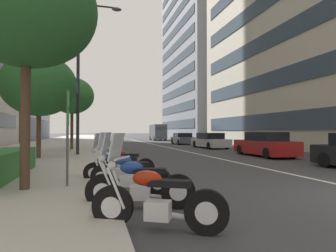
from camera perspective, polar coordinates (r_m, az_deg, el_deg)
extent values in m
cube|color=#B2ADA3|center=(34.52, -21.27, -3.39)|extent=(160.00, 8.35, 0.15)
cube|color=silver|center=(39.89, -5.34, -3.23)|extent=(110.00, 0.16, 0.01)
cylinder|color=black|center=(4.64, -11.23, -15.80)|extent=(0.41, 0.65, 0.66)
cylinder|color=silver|center=(4.64, -11.23, -15.80)|extent=(0.27, 0.35, 0.33)
cylinder|color=black|center=(4.31, 7.87, -16.99)|extent=(0.41, 0.65, 0.66)
cylinder|color=silver|center=(4.31, 7.87, -16.99)|extent=(0.27, 0.35, 0.33)
cube|color=silver|center=(4.42, -2.07, -16.80)|extent=(0.40, 0.46, 0.28)
cube|color=black|center=(4.29, 0.32, -11.58)|extent=(0.49, 0.67, 0.10)
ellipsoid|color=#991E0A|center=(4.36, -4.27, -10.60)|extent=(0.42, 0.52, 0.24)
cylinder|color=silver|center=(4.48, -10.61, -12.33)|extent=(0.18, 0.30, 0.64)
cylinder|color=silver|center=(4.61, -9.93, -12.02)|extent=(0.18, 0.30, 0.64)
cylinder|color=silver|center=(4.45, -9.28, -6.50)|extent=(0.55, 0.30, 0.04)
sphere|color=silver|center=(4.53, -11.43, -7.92)|extent=(0.14, 0.14, 0.14)
cube|color=#B2BCC6|center=(4.47, -10.47, -4.16)|extent=(0.45, 0.31, 0.44)
cylinder|color=silver|center=(4.53, 1.99, -17.94)|extent=(0.39, 0.65, 0.16)
cylinder|color=black|center=(5.76, -13.17, -12.83)|extent=(0.30, 0.68, 0.68)
cylinder|color=silver|center=(5.76, -13.17, -12.83)|extent=(0.22, 0.36, 0.34)
cylinder|color=black|center=(5.60, 2.07, -13.18)|extent=(0.30, 0.68, 0.68)
cylinder|color=silver|center=(5.60, 2.07, -13.18)|extent=(0.22, 0.36, 0.34)
cube|color=silver|center=(5.63, -5.66, -13.28)|extent=(0.35, 0.44, 0.28)
cube|color=black|center=(5.55, -3.78, -9.11)|extent=(0.38, 0.68, 0.10)
ellipsoid|color=navy|center=(5.57, -7.41, -8.43)|extent=(0.35, 0.51, 0.24)
cylinder|color=silver|center=(5.62, -12.52, -9.95)|extent=(0.13, 0.32, 0.64)
cylinder|color=silver|center=(5.75, -12.20, -9.74)|extent=(0.13, 0.32, 0.64)
cylinder|color=silver|center=(5.61, -11.54, -5.29)|extent=(0.59, 0.20, 0.04)
sphere|color=silver|center=(5.66, -13.34, -6.46)|extent=(0.14, 0.14, 0.14)
cube|color=#B2BCC6|center=(5.63, -12.53, -3.44)|extent=(0.46, 0.23, 0.44)
cylinder|color=silver|center=(5.77, -2.66, -14.19)|extent=(0.27, 0.68, 0.16)
cylinder|color=black|center=(7.39, -13.26, -10.26)|extent=(0.49, 0.60, 0.66)
cylinder|color=silver|center=(7.39, -13.26, -10.26)|extent=(0.30, 0.34, 0.33)
cylinder|color=black|center=(6.64, -1.97, -11.35)|extent=(0.49, 0.60, 0.66)
cylinder|color=silver|center=(6.64, -1.97, -11.35)|extent=(0.30, 0.34, 0.33)
cube|color=silver|center=(6.98, -7.93, -10.96)|extent=(0.44, 0.46, 0.28)
cube|color=black|center=(6.84, -6.60, -7.65)|extent=(0.56, 0.64, 0.10)
ellipsoid|color=navy|center=(7.00, -9.13, -6.99)|extent=(0.47, 0.51, 0.24)
cylinder|color=silver|center=(7.25, -13.04, -8.00)|extent=(0.23, 0.28, 0.64)
cylinder|color=silver|center=(7.36, -12.41, -7.90)|extent=(0.23, 0.28, 0.64)
cylinder|color=silver|center=(7.22, -12.19, -4.42)|extent=(0.50, 0.39, 0.04)
sphere|color=silver|center=(7.33, -13.36, -5.30)|extent=(0.14, 0.14, 0.14)
cube|color=#B2BCC6|center=(7.27, -12.84, -2.97)|extent=(0.42, 0.36, 0.44)
cylinder|color=silver|center=(7.00, -5.31, -11.91)|extent=(0.48, 0.60, 0.16)
cylinder|color=black|center=(8.56, -14.89, -9.18)|extent=(0.25, 0.61, 0.60)
cylinder|color=silver|center=(8.56, -14.89, -9.18)|extent=(0.19, 0.32, 0.30)
cylinder|color=black|center=(8.36, -4.59, -9.41)|extent=(0.25, 0.61, 0.60)
cylinder|color=silver|center=(8.36, -4.59, -9.41)|extent=(0.19, 0.32, 0.30)
cube|color=silver|center=(8.43, -9.80, -9.44)|extent=(0.34, 0.43, 0.28)
cube|color=black|center=(8.36, -8.56, -6.65)|extent=(0.36, 0.67, 0.10)
ellipsoid|color=navy|center=(8.40, -10.95, -6.20)|extent=(0.34, 0.50, 0.24)
cylinder|color=silver|center=(8.44, -14.45, -7.21)|extent=(0.11, 0.32, 0.64)
cylinder|color=silver|center=(8.57, -14.25, -7.11)|extent=(0.11, 0.32, 0.64)
cylinder|color=silver|center=(8.45, -13.80, -4.12)|extent=(0.59, 0.17, 0.04)
sphere|color=silver|center=(8.50, -15.00, -4.90)|extent=(0.14, 0.14, 0.14)
cube|color=#B2BCC6|center=(8.47, -14.46, -2.89)|extent=(0.46, 0.22, 0.44)
cylinder|color=silver|center=(8.55, -7.79, -10.03)|extent=(0.24, 0.69, 0.16)
cylinder|color=black|center=(9.87, -13.32, -8.09)|extent=(0.32, 0.61, 0.60)
cylinder|color=silver|center=(9.87, -13.32, -8.09)|extent=(0.23, 0.33, 0.30)
cylinder|color=black|center=(9.50, -4.59, -8.39)|extent=(0.32, 0.61, 0.60)
cylinder|color=silver|center=(9.50, -4.59, -8.39)|extent=(0.23, 0.33, 0.30)
cube|color=silver|center=(9.66, -9.04, -8.35)|extent=(0.38, 0.45, 0.28)
cube|color=black|center=(9.57, -7.98, -5.92)|extent=(0.43, 0.68, 0.10)
ellipsoid|color=#AD1116|center=(9.65, -10.01, -5.52)|extent=(0.38, 0.51, 0.24)
cylinder|color=silver|center=(9.74, -12.99, -6.38)|extent=(0.15, 0.31, 0.64)
cylinder|color=silver|center=(9.88, -12.74, -6.31)|extent=(0.15, 0.31, 0.64)
cylinder|color=silver|center=(9.75, -12.41, -3.70)|extent=(0.58, 0.24, 0.04)
sphere|color=silver|center=(9.81, -13.41, -4.38)|extent=(0.14, 0.14, 0.14)
cube|color=#B2BCC6|center=(9.78, -12.96, -2.63)|extent=(0.45, 0.27, 0.44)
cylinder|color=silver|center=(9.74, -7.22, -8.92)|extent=(0.32, 0.67, 0.16)
cylinder|color=black|center=(13.45, 29.37, -6.07)|extent=(0.63, 0.24, 0.62)
cube|color=maroon|center=(17.97, 19.07, -4.09)|extent=(4.75, 1.94, 0.80)
cube|color=black|center=(17.81, 19.32, -2.00)|extent=(2.32, 1.71, 0.52)
cylinder|color=black|center=(18.93, 14.53, -4.68)|extent=(0.63, 0.24, 0.62)
cylinder|color=black|center=(19.72, 18.67, -4.51)|extent=(0.63, 0.24, 0.62)
cylinder|color=black|center=(16.26, 19.55, -5.26)|extent=(0.63, 0.24, 0.62)
cylinder|color=black|center=(17.16, 24.08, -5.00)|extent=(0.63, 0.24, 0.62)
cube|color=#B7B7BC|center=(25.44, 8.58, -3.36)|extent=(4.75, 1.96, 0.69)
cube|color=black|center=(25.43, 8.57, -1.98)|extent=(2.48, 1.74, 0.54)
cylinder|color=black|center=(26.52, 5.53, -3.67)|extent=(0.63, 0.24, 0.62)
cylinder|color=black|center=(27.20, 8.73, -3.59)|extent=(0.63, 0.24, 0.62)
cylinder|color=black|center=(23.70, 8.40, -3.97)|extent=(0.63, 0.24, 0.62)
cylinder|color=black|center=(24.45, 11.89, -3.87)|extent=(0.63, 0.24, 0.62)
cube|color=#4C515B|center=(32.78, 3.00, -2.86)|extent=(4.24, 1.95, 0.68)
cube|color=black|center=(32.83, 2.96, -1.84)|extent=(2.28, 1.75, 0.48)
cylinder|color=black|center=(33.89, 0.98, -3.11)|extent=(0.63, 0.24, 0.62)
cylinder|color=black|center=(34.35, 3.69, -3.08)|extent=(0.63, 0.24, 0.62)
cylinder|color=black|center=(31.23, 2.25, -3.28)|extent=(0.63, 0.24, 0.62)
cylinder|color=black|center=(31.72, 5.16, -3.24)|extent=(0.63, 0.24, 0.62)
cube|color=#4C5156|center=(46.89, -2.09, -1.19)|extent=(5.53, 2.12, 2.40)
cube|color=black|center=(44.23, -1.39, -0.51)|extent=(0.08, 1.67, 0.56)
cylinder|color=black|center=(48.57, -3.57, -2.43)|extent=(0.73, 0.28, 0.72)
cylinder|color=black|center=(48.91, -1.51, -2.42)|extent=(0.73, 0.28, 0.72)
cylinder|color=black|center=(44.90, -2.74, -2.54)|extent=(0.73, 0.28, 0.72)
cylinder|color=black|center=(45.28, -0.52, -2.53)|extent=(0.73, 0.28, 0.72)
cylinder|color=#47494C|center=(7.41, -19.82, -2.23)|extent=(0.06, 0.06, 2.41)
cube|color=#1E8C33|center=(7.44, -19.65, 5.14)|extent=(0.32, 0.02, 0.40)
cube|color=#1E8C33|center=(7.41, -19.68, 1.68)|extent=(0.32, 0.02, 0.40)
cylinder|color=#232326|center=(17.59, -17.87, 9.32)|extent=(0.18, 0.18, 9.04)
cylinder|color=#232326|center=(18.87, -14.10, 22.64)|extent=(0.10, 2.24, 0.10)
ellipsoid|color=slate|center=(18.89, -10.42, 22.34)|extent=(0.44, 0.60, 0.20)
cube|color=#194C99|center=(17.16, -17.94, 8.01)|extent=(0.56, 0.03, 1.10)
cube|color=#194C99|center=(17.85, -17.83, 7.66)|extent=(0.56, 0.03, 1.10)
cylinder|color=#473323|center=(7.41, -27.09, 0.33)|extent=(0.22, 0.22, 3.06)
ellipsoid|color=#265B28|center=(7.97, -26.91, 20.67)|extent=(3.32, 3.32, 2.82)
cylinder|color=#473323|center=(15.70, -24.86, -1.71)|extent=(0.22, 0.22, 2.32)
ellipsoid|color=#265B28|center=(15.88, -24.79, 7.57)|extent=(3.73, 3.73, 3.17)
cylinder|color=#473323|center=(22.37, -19.02, -0.86)|extent=(0.22, 0.22, 2.84)
ellipsoid|color=#2D6B2D|center=(22.53, -18.97, 5.87)|extent=(3.26, 3.26, 2.77)
cube|color=#384756|center=(25.44, 21.03, 0.90)|extent=(26.61, 0.08, 1.50)
cube|color=#384756|center=(25.81, 20.98, 8.96)|extent=(26.61, 0.08, 1.50)
cube|color=#384756|center=(26.68, 20.93, 16.65)|extent=(26.61, 0.08, 1.50)
cube|color=gray|center=(58.15, 11.47, 14.60)|extent=(22.28, 20.10, 34.40)
cube|color=#384756|center=(52.27, 1.58, 0.29)|extent=(20.05, 0.08, 1.50)
cube|color=#384756|center=(52.42, 1.58, 3.52)|extent=(20.05, 0.08, 1.50)
cube|color=#384756|center=(52.74, 1.58, 6.73)|extent=(20.05, 0.08, 1.50)
cube|color=#384756|center=(53.22, 1.58, 9.89)|extent=(20.05, 0.08, 1.50)
cube|color=#384756|center=(53.86, 1.58, 12.98)|extent=(20.05, 0.08, 1.50)
cube|color=#384756|center=(54.66, 1.57, 15.99)|extent=(20.05, 0.08, 1.50)
cube|color=#384756|center=(55.60, 1.57, 18.90)|extent=(20.05, 0.08, 1.50)
cube|color=#384756|center=(56.68, 1.57, 21.72)|extent=(20.05, 0.08, 1.50)
cube|color=#384756|center=(53.10, -24.67, 2.02)|extent=(21.42, 0.08, 1.50)
cube|color=#384756|center=(53.71, -24.62, 8.17)|extent=(21.42, 0.08, 1.50)
cube|color=#384756|center=(54.92, -24.57, 14.11)|extent=(21.42, 0.08, 1.50)
cube|color=#384756|center=(56.69, -24.52, 19.73)|extent=(21.42, 0.08, 1.50)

